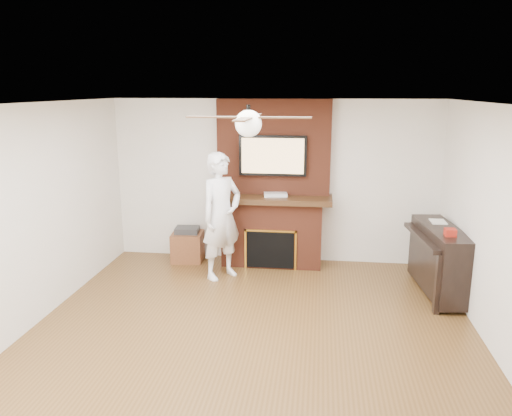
# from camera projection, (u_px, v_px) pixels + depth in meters

# --- Properties ---
(room_shell) EXTENTS (5.36, 5.86, 2.86)m
(room_shell) POSITION_uv_depth(u_px,v_px,m) (249.00, 230.00, 5.05)
(room_shell) COLOR #543618
(room_shell) RESTS_ON ground
(fireplace) EXTENTS (1.78, 0.64, 2.50)m
(fireplace) POSITION_uv_depth(u_px,v_px,m) (273.00, 200.00, 7.56)
(fireplace) COLOR maroon
(fireplace) RESTS_ON ground
(tv) EXTENTS (1.00, 0.08, 0.60)m
(tv) POSITION_uv_depth(u_px,v_px,m) (273.00, 156.00, 7.36)
(tv) COLOR black
(tv) RESTS_ON fireplace
(ceiling_fan) EXTENTS (1.21, 1.21, 0.31)m
(ceiling_fan) POSITION_uv_depth(u_px,v_px,m) (248.00, 122.00, 4.80)
(ceiling_fan) COLOR black
(ceiling_fan) RESTS_ON room_shell
(person) EXTENTS (0.77, 0.79, 1.80)m
(person) POSITION_uv_depth(u_px,v_px,m) (222.00, 216.00, 7.00)
(person) COLOR white
(person) RESTS_ON ground
(side_table) EXTENTS (0.50, 0.50, 0.54)m
(side_table) POSITION_uv_depth(u_px,v_px,m) (188.00, 245.00, 7.84)
(side_table) COLOR brown
(side_table) RESTS_ON ground
(piano) EXTENTS (0.65, 1.42, 1.00)m
(piano) POSITION_uv_depth(u_px,v_px,m) (439.00, 259.00, 6.50)
(piano) COLOR black
(piano) RESTS_ON ground
(cable_box) EXTENTS (0.37, 0.25, 0.05)m
(cable_box) POSITION_uv_depth(u_px,v_px,m) (276.00, 195.00, 7.44)
(cable_box) COLOR silver
(cable_box) RESTS_ON fireplace
(candle_orange) EXTENTS (0.07, 0.07, 0.11)m
(candle_orange) POSITION_uv_depth(u_px,v_px,m) (262.00, 262.00, 7.63)
(candle_orange) COLOR orange
(candle_orange) RESTS_ON ground
(candle_green) EXTENTS (0.07, 0.07, 0.08)m
(candle_green) POSITION_uv_depth(u_px,v_px,m) (267.00, 263.00, 7.62)
(candle_green) COLOR #467A31
(candle_green) RESTS_ON ground
(candle_cream) EXTENTS (0.07, 0.07, 0.11)m
(candle_cream) POSITION_uv_depth(u_px,v_px,m) (279.00, 263.00, 7.60)
(candle_cream) COLOR beige
(candle_cream) RESTS_ON ground
(candle_blue) EXTENTS (0.06, 0.06, 0.09)m
(candle_blue) POSITION_uv_depth(u_px,v_px,m) (284.00, 265.00, 7.56)
(candle_blue) COLOR navy
(candle_blue) RESTS_ON ground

